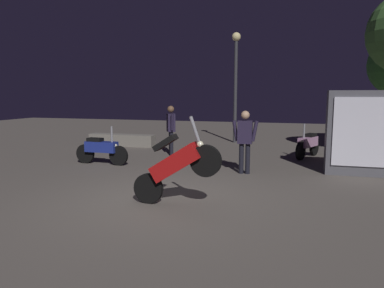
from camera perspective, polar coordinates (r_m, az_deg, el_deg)
name	(u,v)px	position (r m, az deg, el deg)	size (l,w,h in m)	color
ground_plane	(164,199)	(6.99, -4.47, -8.77)	(40.00, 40.00, 0.00)	#605951
motorcycle_red_foreground	(176,166)	(6.41, -2.59, -3.43)	(1.66, 0.34, 1.63)	black
motorcycle_blue_parked_left	(101,149)	(10.66, -14.18, -0.81)	(1.66, 0.33, 1.11)	black
motorcycle_pink_parked_right	(308,144)	(12.01, 17.91, 0.00)	(0.75, 1.56, 1.11)	black
person_rider_beside	(245,137)	(9.13, 8.39, 1.15)	(0.66, 0.26, 1.60)	black
person_bystander_far	(171,126)	(11.82, -3.36, 2.85)	(0.40, 0.62, 1.64)	black
streetlamp_near	(236,72)	(15.15, 6.95, 11.20)	(0.36, 0.36, 4.50)	#38383D
kiosk_billboard	(360,133)	(9.83, 25.14, 1.58)	(1.61, 0.57, 2.10)	#595960
planter_wall_low	(122,140)	(14.44, -11.03, 0.64)	(2.68, 0.50, 0.45)	gray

